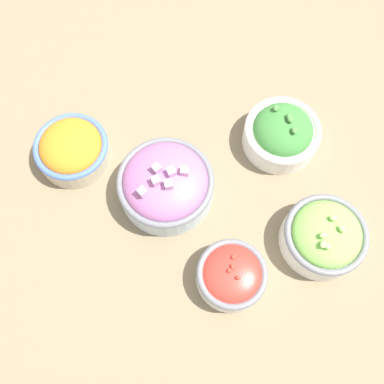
{
  "coord_description": "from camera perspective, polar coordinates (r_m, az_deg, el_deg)",
  "views": [
    {
      "loc": [
        -0.07,
        -0.27,
        0.76
      ],
      "look_at": [
        0.0,
        0.0,
        0.03
      ],
      "focal_mm": 40.0,
      "sensor_mm": 36.0,
      "label": 1
    }
  ],
  "objects": [
    {
      "name": "ground_plane",
      "position": [
        0.81,
        0.0,
        -0.76
      ],
      "size": [
        3.0,
        3.0,
        0.0
      ],
      "primitive_type": "plane",
      "color": "#75664C"
    },
    {
      "name": "bowl_red_onion",
      "position": [
        0.78,
        -3.52,
        1.07
      ],
      "size": [
        0.18,
        0.18,
        0.1
      ],
      "color": "#B2C1CC",
      "rests_on": "ground_plane"
    },
    {
      "name": "bowl_cherry_tomatoes",
      "position": [
        0.75,
        5.27,
        -10.97
      ],
      "size": [
        0.12,
        0.12,
        0.06
      ],
      "color": "silver",
      "rests_on": "ground_plane"
    },
    {
      "name": "bowl_broccoli",
      "position": [
        0.85,
        11.89,
        7.72
      ],
      "size": [
        0.15,
        0.15,
        0.09
      ],
      "color": "silver",
      "rests_on": "ground_plane"
    },
    {
      "name": "bowl_lettuce",
      "position": [
        0.79,
        17.24,
        -5.6
      ],
      "size": [
        0.15,
        0.15,
        0.09
      ],
      "color": "silver",
      "rests_on": "ground_plane"
    },
    {
      "name": "bowl_carrots",
      "position": [
        0.85,
        -15.72,
        5.61
      ],
      "size": [
        0.14,
        0.14,
        0.07
      ],
      "color": "beige",
      "rests_on": "ground_plane"
    }
  ]
}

